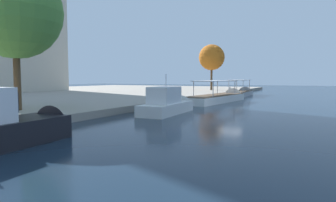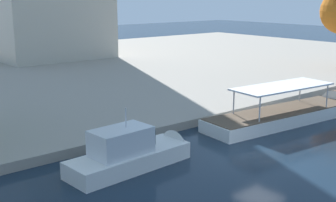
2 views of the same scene
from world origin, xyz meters
name	(u,v)px [view 2 (image 2 of 2)]	position (x,y,z in m)	size (l,w,h in m)	color
ground_plane	(261,159)	(0.00, 0.00, 0.00)	(220.00, 220.00, 0.00)	#142333
dock_promenade	(30,75)	(0.00, 34.95, 0.32)	(120.00, 55.00, 0.63)	gray
motor_yacht_1	(137,154)	(-6.36, 3.95, 0.70)	(8.59, 2.98, 4.44)	silver
tour_boat_2	(290,116)	(8.56, 4.07, 0.36)	(15.00, 4.49, 4.19)	silver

